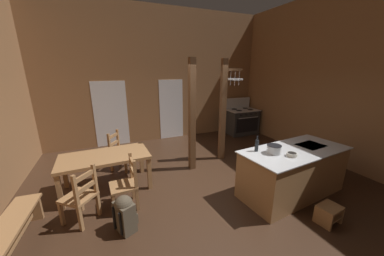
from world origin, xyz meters
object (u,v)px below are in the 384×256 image
object	(u,v)px
ladderback_chair_at_table_end	(120,151)
mixing_bowl_on_counter	(292,155)
kitchen_island	(292,172)
stove_range	(241,121)
bottle_tall_on_counter	(257,145)
ladderback_chair_by_post	(126,184)
backpack	(125,213)
stockpot_on_counter	(274,149)
dining_table	(105,159)
ladderback_chair_near_window	(81,197)
bench_along_left_wall	(5,241)
step_stool	(329,213)

from	to	relation	value
ladderback_chair_at_table_end	mixing_bowl_on_counter	bearing A→B (deg)	-44.58
kitchen_island	stove_range	bearing A→B (deg)	68.36
bottle_tall_on_counter	stove_range	bearing A→B (deg)	57.54
ladderback_chair_by_post	ladderback_chair_at_table_end	world-z (taller)	same
backpack	stockpot_on_counter	xyz separation A→B (m)	(2.62, -0.22, 0.70)
kitchen_island	stockpot_on_counter	world-z (taller)	stockpot_on_counter
dining_table	stockpot_on_counter	xyz separation A→B (m)	(2.84, -1.59, 0.37)
stove_range	bottle_tall_on_counter	world-z (taller)	stove_range
ladderback_chair_near_window	backpack	size ratio (longest dim) A/B	1.59
backpack	mixing_bowl_on_counter	distance (m)	2.93
stove_range	stockpot_on_counter	distance (m)	4.24
ladderback_chair_by_post	dining_table	bearing A→B (deg)	111.79
dining_table	stove_range	bearing A→B (deg)	23.54
bench_along_left_wall	kitchen_island	bearing A→B (deg)	-3.42
backpack	bottle_tall_on_counter	bearing A→B (deg)	-0.35
step_stool	ladderback_chair_by_post	xyz separation A→B (m)	(-2.94, 1.69, 0.27)
kitchen_island	dining_table	size ratio (longest dim) A/B	1.29
stove_range	stockpot_on_counter	world-z (taller)	stove_range
step_stool	ladderback_chair_at_table_end	world-z (taller)	ladderback_chair_at_table_end
backpack	bench_along_left_wall	bearing A→B (deg)	178.46
ladderback_chair_by_post	bottle_tall_on_counter	xyz separation A→B (m)	(2.31, -0.60, 0.60)
kitchen_island	ladderback_chair_near_window	world-z (taller)	ladderback_chair_near_window
stove_range	dining_table	bearing A→B (deg)	-156.46
kitchen_island	dining_table	world-z (taller)	kitchen_island
dining_table	mixing_bowl_on_counter	world-z (taller)	mixing_bowl_on_counter
step_stool	stockpot_on_counter	bearing A→B (deg)	115.26
ladderback_chair_near_window	stockpot_on_counter	world-z (taller)	stockpot_on_counter
stove_range	ladderback_chair_near_window	bearing A→B (deg)	-150.20
bench_along_left_wall	step_stool	bearing A→B (deg)	-14.27
bench_along_left_wall	backpack	bearing A→B (deg)	-1.54
dining_table	backpack	bearing A→B (deg)	-81.01
stove_range	bottle_tall_on_counter	size ratio (longest dim) A/B	4.49
kitchen_island	ladderback_chair_by_post	bearing A→B (deg)	164.89
step_stool	backpack	xyz separation A→B (m)	(-3.04, 1.10, 0.14)
stove_range	bench_along_left_wall	xyz separation A→B (m)	(-6.08, -3.44, -0.17)
ladderback_chair_near_window	stockpot_on_counter	xyz separation A→B (m)	(3.23, -0.70, 0.56)
ladderback_chair_at_table_end	stove_range	bearing A→B (deg)	15.56
ladderback_chair_at_table_end	kitchen_island	bearing A→B (deg)	-38.96
dining_table	bottle_tall_on_counter	xyz separation A→B (m)	(2.62, -1.39, 0.40)
stockpot_on_counter	bench_along_left_wall	bearing A→B (deg)	176.37
dining_table	bottle_tall_on_counter	size ratio (longest dim) A/B	5.90
bench_along_left_wall	ladderback_chair_near_window	bearing A→B (deg)	27.58
step_stool	dining_table	xyz separation A→B (m)	(-3.26, 2.48, 0.47)
bench_along_left_wall	mixing_bowl_on_counter	bearing A→B (deg)	-6.47
ladderback_chair_near_window	stockpot_on_counter	bearing A→B (deg)	-12.27
ladderback_chair_by_post	bench_along_left_wall	size ratio (longest dim) A/B	0.55
step_stool	mixing_bowl_on_counter	bearing A→B (deg)	108.58
kitchen_island	backpack	bearing A→B (deg)	175.72
stockpot_on_counter	bottle_tall_on_counter	bearing A→B (deg)	137.00
bottle_tall_on_counter	mixing_bowl_on_counter	bearing A→B (deg)	-46.00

